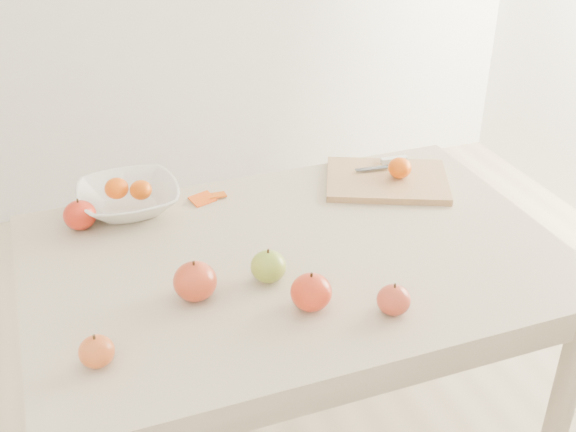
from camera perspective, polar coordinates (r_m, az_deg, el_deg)
name	(u,v)px	position (r m, az deg, el deg)	size (l,w,h in m)	color
table	(295,289)	(1.69, 0.60, -5.76)	(1.20, 0.80, 0.75)	#C4B094
cutting_board	(387,180)	(1.94, 7.82, 2.82)	(0.32, 0.23, 0.02)	tan
board_tangerine	(400,168)	(1.93, 8.82, 3.78)	(0.06, 0.06, 0.05)	orange
fruit_bowl	(129,199)	(1.83, -12.47, 1.36)	(0.25, 0.25, 0.06)	white
bowl_tangerine_near	(117,188)	(1.82, -13.39, 2.15)	(0.06, 0.06, 0.05)	#E74C08
bowl_tangerine_far	(141,190)	(1.81, -11.55, 2.04)	(0.05, 0.05, 0.05)	#D54307
orange_peel_a	(202,201)	(1.85, -6.78, 1.22)	(0.06, 0.04, 0.00)	#E04D0F
orange_peel_b	(217,196)	(1.87, -5.62, 1.59)	(0.04, 0.04, 0.00)	#CD510E
paring_knife	(391,161)	(2.01, 8.11, 4.31)	(0.17, 0.05, 0.01)	white
apple_green	(268,266)	(1.53, -1.55, -3.99)	(0.08, 0.08, 0.07)	olive
apple_red_c	(311,292)	(1.45, 1.84, -6.03)	(0.08, 0.08, 0.08)	#A7140E
apple_red_b	(195,281)	(1.48, -7.35, -5.14)	(0.09, 0.09, 0.08)	maroon
apple_red_a	(80,215)	(1.78, -16.12, 0.07)	(0.08, 0.08, 0.07)	#A4070F
apple_red_e	(394,300)	(1.45, 8.35, -6.57)	(0.07, 0.07, 0.06)	maroon
apple_red_d	(97,351)	(1.36, -14.89, -10.30)	(0.07, 0.07, 0.06)	maroon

